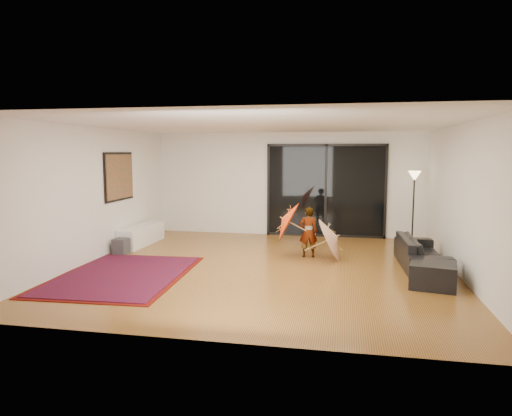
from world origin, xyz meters
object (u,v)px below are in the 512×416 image
(media_console, at_px, (142,235))
(ottoman, at_px, (433,275))
(sofa, at_px, (422,252))
(child, at_px, (308,232))

(media_console, relative_size, ottoman, 2.32)
(media_console, bearing_deg, ottoman, -18.58)
(media_console, xyz_separation_m, ottoman, (6.17, -2.32, -0.03))
(media_console, bearing_deg, sofa, -7.05)
(ottoman, height_order, child, child)
(ottoman, distance_m, child, 2.82)
(media_console, relative_size, sofa, 0.84)
(ottoman, bearing_deg, child, 140.78)
(sofa, bearing_deg, ottoman, 176.83)
(media_console, height_order, ottoman, media_console)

